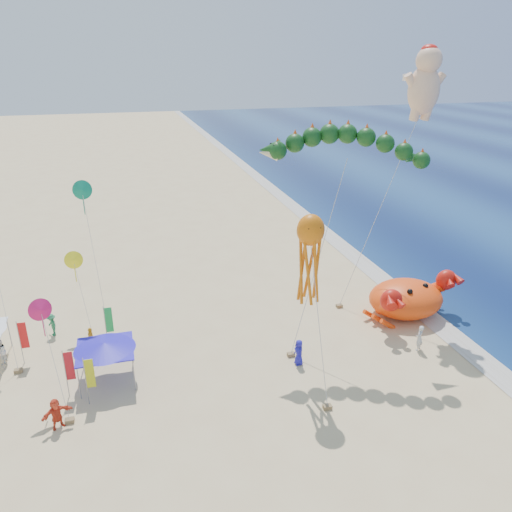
{
  "coord_description": "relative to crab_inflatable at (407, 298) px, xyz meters",
  "views": [
    {
      "loc": [
        -10.41,
        -28.22,
        19.24
      ],
      "look_at": [
        -2.0,
        2.0,
        6.5
      ],
      "focal_mm": 35.0,
      "sensor_mm": 36.0,
      "label": 1
    }
  ],
  "objects": [
    {
      "name": "foam_strip",
      "position": [
        1.68,
        -2.23,
        -1.53
      ],
      "size": [
        320.0,
        320.0,
        0.0
      ],
      "primitive_type": "plane",
      "color": "silver",
      "rests_on": "ground"
    },
    {
      "name": "cherub_kite",
      "position": [
        1.42,
        3.21,
        15.85
      ],
      "size": [
        7.34,
        2.13,
        19.9
      ],
      "color": "#FFC59B",
      "rests_on": "ground"
    },
    {
      "name": "small_kites",
      "position": [
        -25.6,
        1.72,
        5.35
      ],
      "size": [
        7.3,
        11.5,
        11.51
      ],
      "color": "#CF4572",
      "rests_on": "ground"
    },
    {
      "name": "beachgoers",
      "position": [
        -21.79,
        -1.51,
        -0.65
      ],
      "size": [
        28.54,
        11.72,
        1.87
      ],
      "color": "beige",
      "rests_on": "ground"
    },
    {
      "name": "ground",
      "position": [
        -10.32,
        -2.23,
        -1.54
      ],
      "size": [
        320.0,
        320.0,
        0.0
      ],
      "primitive_type": "plane",
      "color": "#D1B784",
      "rests_on": "ground"
    },
    {
      "name": "octopus_kite",
      "position": [
        -10.52,
        -5.43,
        7.0
      ],
      "size": [
        1.63,
        4.31,
        10.86
      ],
      "color": "#D7670B",
      "rests_on": "ground"
    },
    {
      "name": "feather_flags",
      "position": [
        -24.67,
        -1.4,
        0.47
      ],
      "size": [
        5.98,
        6.25,
        3.2
      ],
      "color": "gray",
      "rests_on": "ground"
    },
    {
      "name": "dragon_kite",
      "position": [
        -6.52,
        -0.93,
        11.91
      ],
      "size": [
        11.15,
        4.64,
        14.68
      ],
      "color": "#0F3913",
      "rests_on": "ground"
    },
    {
      "name": "crab_inflatable",
      "position": [
        0.0,
        0.0,
        0.0
      ],
      "size": [
        7.99,
        6.47,
        3.5
      ],
      "color": "#FE460D",
      "rests_on": "ground"
    },
    {
      "name": "canopy_blue",
      "position": [
        -22.67,
        -2.41,
        0.9
      ],
      "size": [
        3.77,
        3.77,
        2.71
      ],
      "color": "gray",
      "rests_on": "ground"
    }
  ]
}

